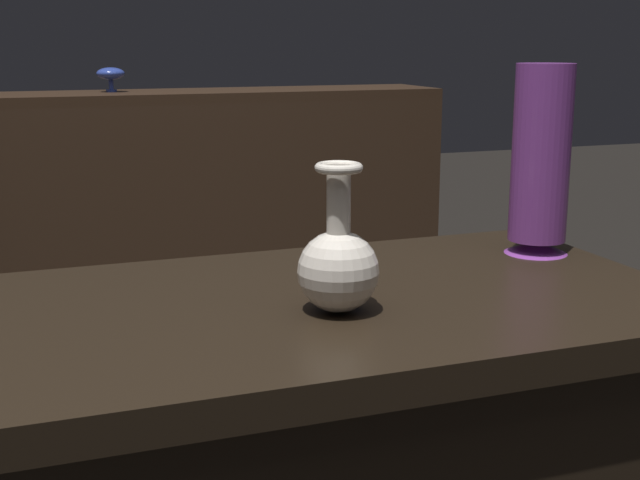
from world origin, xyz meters
name	(u,v)px	position (x,y,z in m)	size (l,w,h in m)	color
back_display_shelf	(119,220)	(0.00, 2.20, 0.49)	(2.60, 0.40, 0.99)	#382619
vase_centerpiece	(338,264)	(0.03, -0.07, 0.87)	(0.12, 0.12, 0.22)	silver
vase_tall_behind	(541,162)	(0.50, 0.13, 0.97)	(0.12, 0.12, 0.35)	#7A388E
shelf_vase_center	(111,74)	(0.00, 2.23, 1.06)	(0.11, 0.11, 0.09)	#2D429E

